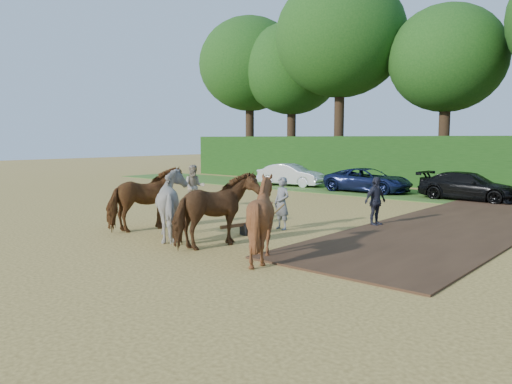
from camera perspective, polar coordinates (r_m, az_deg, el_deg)
name	(u,v)px	position (r m, az deg, el deg)	size (l,w,h in m)	color
ground	(307,252)	(12.72, 5.90, -6.88)	(120.00, 120.00, 0.00)	gold
earth_strip	(463,223)	(18.28, 22.59, -3.25)	(4.50, 17.00, 0.05)	#472D1C
grass_verge	(481,200)	(25.35, 24.36, -0.85)	(50.00, 5.00, 0.03)	#38601E
hedgerow	(509,164)	(29.57, 26.98, 2.84)	(46.00, 1.60, 3.00)	#14380F
spectator_near	(194,187)	(20.51, -7.07, 0.60)	(0.87, 0.68, 1.79)	#BEB295
spectator_far	(375,202)	(16.74, 13.48, -1.06)	(0.95, 0.40, 1.62)	#23242F
plough_team	(199,207)	(13.75, -6.58, -1.74)	(6.76, 4.71, 1.99)	brown
treeline	(500,33)	(33.61, 26.08, 16.01)	(48.70, 10.60, 14.21)	#382616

